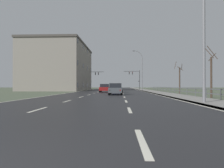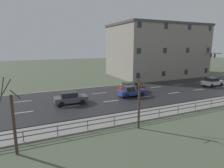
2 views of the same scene
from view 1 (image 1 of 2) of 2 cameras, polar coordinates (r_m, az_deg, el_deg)
ground_plane at (r=50.29m, az=0.24°, el=-1.99°), size 160.00×160.00×0.12m
road_asphalt_strip at (r=62.27m, az=0.65°, el=-1.64°), size 14.00×120.00×0.03m
sidewalk_right at (r=62.59m, az=8.39°, el=-1.58°), size 3.00×120.00×0.12m
guardrail at (r=28.08m, az=18.92°, el=-1.58°), size 0.07×38.22×1.00m
street_lamp_foreground at (r=14.87m, az=25.22°, el=13.77°), size 2.27×0.24×9.98m
street_lamp_midground at (r=49.91m, az=8.79°, el=3.88°), size 2.54×0.24×10.34m
traffic_signal_right at (r=59.18m, az=7.05°, el=2.24°), size 4.93×0.36×5.93m
traffic_signal_left at (r=60.44m, az=-5.84°, el=2.12°), size 4.68×0.36×5.85m
car_far_left at (r=36.31m, az=-2.19°, el=-1.20°), size 1.86×4.11×1.57m
car_near_right at (r=26.03m, az=1.13°, el=-1.48°), size 1.94×4.15×1.57m
car_near_left at (r=52.15m, az=1.49°, el=-0.99°), size 1.90×4.13×1.57m
car_distant at (r=34.95m, az=1.39°, el=-1.23°), size 1.89×4.13×1.57m
brick_building at (r=53.78m, az=-15.28°, el=4.74°), size 14.20×21.87×12.27m
bare_tree_near at (r=22.25m, az=27.52°, el=2.44°), size 1.18×1.24×5.33m
bare_tree_mid at (r=31.41m, az=19.51°, el=1.39°), size 1.31×1.47×5.15m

